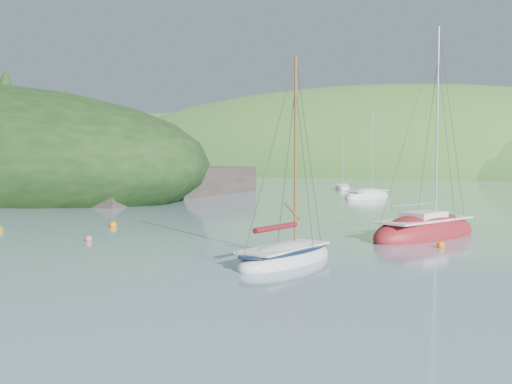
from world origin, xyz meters
The scene contains 6 objects.
ground centered at (0.00, 0.00, 0.00)m, with size 700.00×700.00×0.00m, color gray.
daysailer_white centered at (5.42, 3.37, 0.22)m, with size 2.69×6.30×9.46m.
sloop_red centered at (8.19, 14.53, 0.23)m, with size 5.43×9.27×12.98m.
distant_sloop_a centered at (-6.93, 44.42, 0.18)m, with size 4.41×8.02×10.86m.
distant_sloop_c centered at (-17.92, 62.36, 0.16)m, with size 4.47×6.57×8.87m.
mooring_buoys centered at (-4.04, 7.97, 0.12)m, with size 20.89×8.23×0.48m.
Camera 1 is at (17.28, -17.68, 4.33)m, focal length 40.00 mm.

